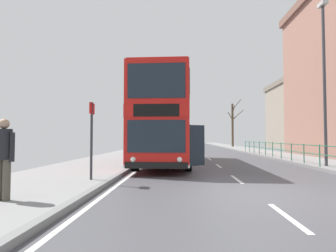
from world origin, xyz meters
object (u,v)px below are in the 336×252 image
pedestrian_companion (3,154)px  bare_tree_far_00 (233,123)px  bus_stop_sign_near (92,131)px  background_building_00 (320,113)px  double_decker_bus_main (167,122)px  street_lamp_far_side (324,70)px

pedestrian_companion → bare_tree_far_00: bare_tree_far_00 is taller
bus_stop_sign_near → background_building_00: 34.97m
double_decker_bus_main → bare_tree_far_00: bare_tree_far_00 is taller
bus_stop_sign_near → bare_tree_far_00: bearing=72.7°
pedestrian_companion → bus_stop_sign_near: (0.94, 3.07, 0.55)m
pedestrian_companion → bus_stop_sign_near: 3.26m
bare_tree_far_00 → background_building_00: 11.92m
bare_tree_far_00 → pedestrian_companion: bearing=-107.3°
pedestrian_companion → background_building_00: 38.06m
bare_tree_far_00 → double_decker_bus_main: bearing=-107.5°
bus_stop_sign_near → double_decker_bus_main: bearing=73.5°
double_decker_bus_main → bus_stop_sign_near: (-2.11, -7.10, -0.71)m
double_decker_bus_main → pedestrian_companion: 10.70m
bus_stop_sign_near → bare_tree_far_00: (10.84, 34.81, 2.00)m
bus_stop_sign_near → street_lamp_far_side: (9.78, 4.90, 3.05)m
street_lamp_far_side → background_building_00: background_building_00 is taller
double_decker_bus_main → bare_tree_far_00: (8.73, 27.71, 1.29)m
street_lamp_far_side → bare_tree_far_00: bearing=88.0°
double_decker_bus_main → bare_tree_far_00: 29.08m
bare_tree_far_00 → street_lamp_far_side: bearing=-92.0°
double_decker_bus_main → background_building_00: size_ratio=0.70×
pedestrian_companion → bare_tree_far_00: 39.76m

